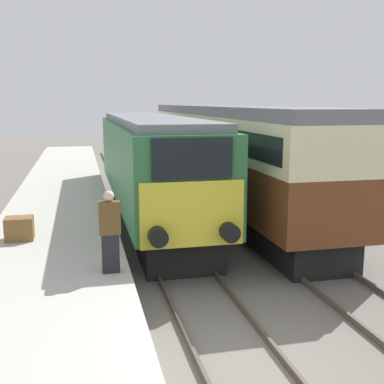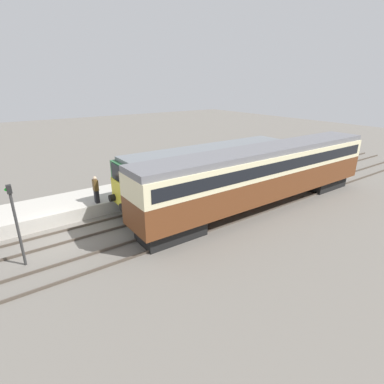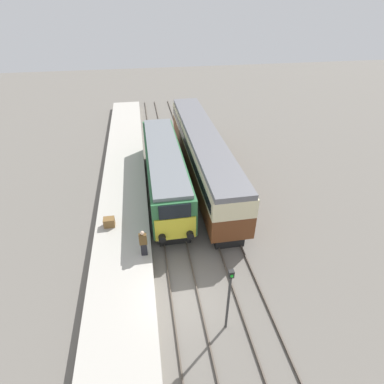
# 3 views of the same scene
# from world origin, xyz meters

# --- Properties ---
(ground_plane) EXTENTS (120.00, 120.00, 0.00)m
(ground_plane) POSITION_xyz_m (0.00, 0.00, 0.00)
(ground_plane) COLOR slate
(platform_left) EXTENTS (3.50, 50.00, 0.82)m
(platform_left) POSITION_xyz_m (-3.30, 8.00, 0.41)
(platform_left) COLOR #B7B2A8
(platform_left) RESTS_ON ground_plane
(rails_near_track) EXTENTS (1.51, 60.00, 0.14)m
(rails_near_track) POSITION_xyz_m (0.00, 5.00, 0.07)
(rails_near_track) COLOR #4C4238
(rails_near_track) RESTS_ON ground_plane
(rails_far_track) EXTENTS (1.50, 60.00, 0.14)m
(rails_far_track) POSITION_xyz_m (3.40, 5.00, 0.07)
(rails_far_track) COLOR #4C4238
(rails_far_track) RESTS_ON ground_plane
(locomotive) EXTENTS (2.70, 13.90, 3.85)m
(locomotive) POSITION_xyz_m (0.00, 10.48, 2.14)
(locomotive) COLOR black
(locomotive) RESTS_ON ground_plane
(passenger_carriage) EXTENTS (2.75, 18.86, 4.20)m
(passenger_carriage) POSITION_xyz_m (3.40, 12.41, 2.54)
(passenger_carriage) COLOR black
(passenger_carriage) RESTS_ON ground_plane
(person_on_platform) EXTENTS (0.44, 0.26, 1.75)m
(person_on_platform) POSITION_xyz_m (-1.95, 2.93, 1.70)
(person_on_platform) COLOR black
(person_on_platform) RESTS_ON platform_left
(signal_post) EXTENTS (0.24, 0.28, 3.96)m
(signal_post) POSITION_xyz_m (1.70, -1.84, 2.35)
(signal_post) COLOR #333333
(signal_post) RESTS_ON ground_plane
(luggage_crate) EXTENTS (0.70, 0.56, 0.60)m
(luggage_crate) POSITION_xyz_m (-4.11, 5.91, 1.12)
(luggage_crate) COLOR brown
(luggage_crate) RESTS_ON platform_left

